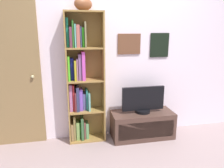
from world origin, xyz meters
TOP-DOWN VIEW (x-y plane):
  - back_wall at (0.00, 1.13)m, footprint 4.80×0.08m
  - bookshelf at (-0.61, 1.01)m, footprint 0.51×0.24m
  - football at (-0.55, 0.98)m, footprint 0.30×0.27m
  - tv_stand at (0.27, 0.90)m, footprint 0.91×0.40m
  - television at (0.27, 0.90)m, footprint 0.63×0.22m
  - door at (-1.59, 1.08)m, footprint 0.89×0.09m

SIDE VIEW (x-z plane):
  - tv_stand at x=0.27m, z-range 0.00..0.39m
  - television at x=0.27m, z-range 0.38..0.77m
  - bookshelf at x=-0.61m, z-range -0.05..1.76m
  - door at x=-1.59m, z-range 0.00..2.01m
  - back_wall at x=0.00m, z-range 0.00..2.60m
  - football at x=-0.55m, z-range 1.81..1.97m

